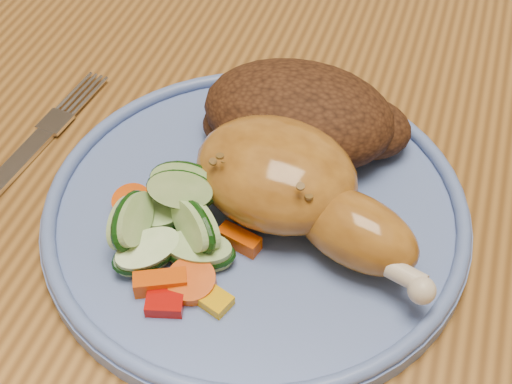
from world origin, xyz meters
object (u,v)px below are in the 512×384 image
(dining_table, at_px, (355,259))
(fork, at_px, (20,159))
(chair_far, at_px, (432,20))
(plate, at_px, (256,213))

(dining_table, distance_m, fork, 0.27)
(chair_far, height_order, fork, chair_far)
(plate, height_order, fork, plate)
(dining_table, xyz_separation_m, chair_far, (0.00, 0.63, -0.17))
(plate, bearing_deg, fork, -179.59)
(chair_far, height_order, plate, chair_far)
(dining_table, distance_m, plate, 0.12)
(dining_table, xyz_separation_m, fork, (-0.25, -0.05, 0.09))
(chair_far, bearing_deg, plate, -95.58)
(dining_table, relative_size, fork, 7.98)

